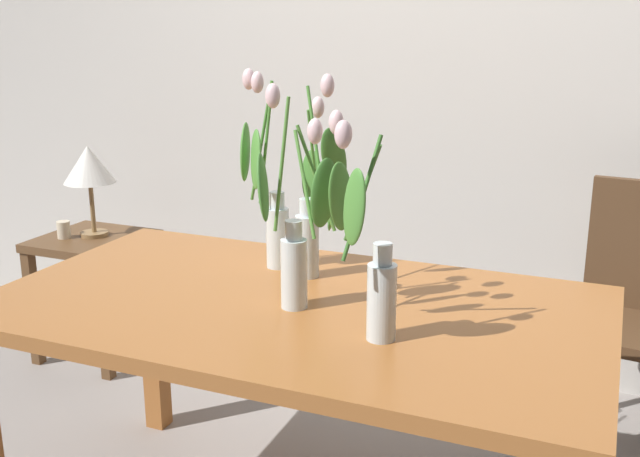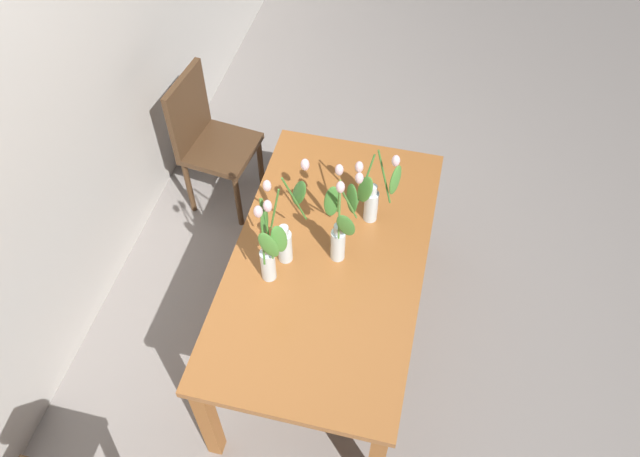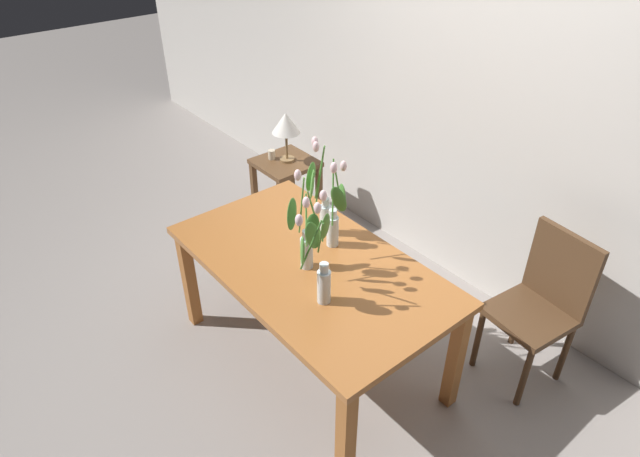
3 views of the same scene
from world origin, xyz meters
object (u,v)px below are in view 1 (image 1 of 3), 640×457
Objects in this scene: tulip_vase_2 at (299,232)px; tulip_vase_0 at (370,264)px; dining_table at (294,333)px; tulip_vase_3 at (269,205)px; tulip_vase_1 at (312,215)px; dining_chair at (639,303)px; table_lamp at (89,167)px; side_table at (94,263)px; pillar_candle at (64,230)px.

tulip_vase_0 is at bearing -26.37° from tulip_vase_2.
tulip_vase_2 reaches higher than dining_table.
tulip_vase_2 is (0.04, -0.04, 0.29)m from dining_table.
tulip_vase_1 is at bearing -10.38° from tulip_vase_3.
tulip_vase_3 is at bearing 139.28° from tulip_vase_0.
table_lamp is at bearing -177.17° from dining_chair.
pillar_candle is at bearing -148.87° from side_table.
table_lamp is (-1.61, 0.99, -0.07)m from tulip_vase_0.
pillar_candle is at bearing 157.27° from tulip_vase_3.
tulip_vase_2 is 0.61× the size of dining_chair.
dining_table is at bearing -80.48° from tulip_vase_1.
tulip_vase_1 is (-0.03, 0.20, 0.27)m from dining_table.
table_lamp is 5.31× the size of pillar_candle.
tulip_vase_1 reaches higher than dining_table.
tulip_vase_2 is 0.97× the size of tulip_vase_3.
tulip_vase_2 is (0.07, -0.24, 0.02)m from tulip_vase_1.
dining_chair is at bearing 47.66° from dining_table.
tulip_vase_0 is 0.55× the size of dining_chair.
dining_table is 3.12× the size of tulip_vase_0.
tulip_vase_2 reaches higher than dining_chair.
tulip_vase_0 reaches higher than dining_chair.
tulip_vase_3 is (-0.18, 0.23, 0.28)m from dining_table.
pillar_candle is (-1.41, 0.56, -0.34)m from tulip_vase_1.
table_lamp reaches higher than pillar_candle.
tulip_vase_3 is at bearing 128.79° from dining_table.
tulip_vase_1 is at bearing -140.15° from dining_chair.
tulip_vase_1 is 1.03× the size of tulip_vase_2.
pillar_candle is (-1.45, 0.76, -0.06)m from dining_table.
dining_table is 2.83× the size of tulip_vase_2.
tulip_vase_0 is at bearing -28.08° from pillar_candle.
tulip_vase_2 reaches higher than side_table.
pillar_candle is (-1.26, 0.53, -0.35)m from tulip_vase_3.
tulip_vase_3 is 1.06× the size of side_table.
dining_chair is 2.32m from pillar_candle.
table_lamp is (-1.38, 0.88, -0.09)m from tulip_vase_2.
dining_chair reaches higher than dining_table.
table_lamp is at bearing 147.59° from tulip_vase_2.
table_lamp reaches higher than dining_table.
tulip_vase_3 is 0.63× the size of dining_chair.
tulip_vase_0 is 0.25m from tulip_vase_2.
tulip_vase_2 is 1.42× the size of table_lamp.
table_lamp is at bearing 95.66° from side_table.
tulip_vase_1 is at bearing -25.16° from side_table.
tulip_vase_0 is at bearing -40.72° from tulip_vase_3.
tulip_vase_1 is at bearing 99.52° from dining_table.
pillar_candle is (-1.48, 0.80, -0.36)m from tulip_vase_2.
tulip_vase_3 reaches higher than side_table.
dining_chair is at bearing 4.69° from pillar_candle.
side_table is at bearing 148.80° from dining_table.
tulip_vase_1 is 1.06× the size of side_table.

